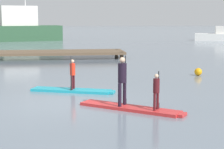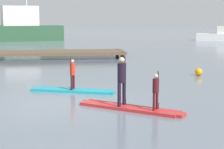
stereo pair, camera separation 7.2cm
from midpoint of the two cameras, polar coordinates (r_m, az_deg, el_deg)
The scene contains 10 objects.
ground_plane at distance 13.29m, azimuth -7.21°, elevation -4.32°, with size 240.00×240.00×0.00m, color slate.
paddleboard_near at distance 15.34m, azimuth -6.01°, elevation -2.38°, with size 3.36×1.74×0.10m.
paddler_child_solo at distance 15.21m, azimuth -6.05°, elevation 0.30°, with size 0.27×0.39×1.34m.
paddleboard_far at distance 12.33m, azimuth 2.71°, elevation -5.04°, with size 3.17×2.59×0.10m.
paddler_adult at distance 12.30m, azimuth 1.39°, elevation -0.52°, with size 0.39×0.43×1.62m.
paddler_child_front at distance 11.83m, azimuth 6.47°, elevation -2.27°, with size 0.30×0.34×1.19m.
fishing_boat_white_large at distance 50.09m, azimuth -14.88°, elevation 6.59°, with size 13.57×6.83×13.31m.
fishing_boat_green_midground at distance 50.90m, azimuth 16.00°, elevation 5.62°, with size 6.67×3.95×5.87m.
floating_dock at distance 28.21m, azimuth -9.23°, elevation 3.25°, with size 10.69×3.13×0.50m.
mooring_buoy_mid at distance 19.93m, azimuth 12.64°, elevation 0.39°, with size 0.39×0.39×0.39m, color orange.
Camera 1 is at (-0.03, -12.96, 2.93)m, focal length 61.26 mm.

